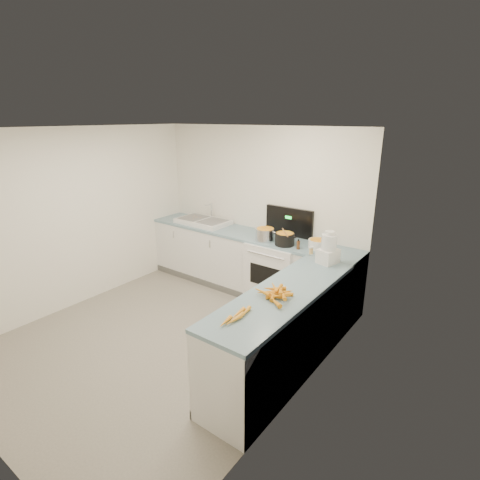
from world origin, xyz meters
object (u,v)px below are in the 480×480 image
Objects in this scene: stove at (277,270)px; sink at (203,221)px; black_pot at (285,240)px; spice_jar at (311,251)px; steel_pot at (265,235)px; extract_bottle at (298,245)px; mixing_bowl at (318,244)px; food_processor at (328,249)px.

stove is 1.54m from sink.
sink is 3.24× the size of black_pot.
black_pot is at bearing 167.35° from spice_jar.
steel_pot is 0.55m from extract_bottle.
mixing_bowl is at bearing 19.73° from black_pot.
extract_bottle is 1.36× the size of spice_jar.
steel_pot is 0.76m from mixing_bowl.
sink reaches higher than spice_jar.
mixing_bowl is at bearing 96.29° from spice_jar.
extract_bottle is (1.85, -0.18, 0.02)m from sink.
stove is 11.99× the size of extract_bottle.
sink is at bearing 174.37° from extract_bottle.
black_pot is at bearing 170.44° from extract_bottle.
stove is 1.58× the size of sink.
spice_jar is 0.36m from food_processor.
black_pot is (0.17, -0.13, 0.54)m from stove.
steel_pot reaches higher than mixing_bowl.
stove reaches higher than food_processor.
black_pot is (1.62, -0.14, 0.04)m from sink.
food_processor is at bearing -19.47° from black_pot.
sink is at bearing 173.78° from steel_pot.
sink is at bearing 173.26° from spice_jar.
sink is 1.63m from black_pot.
extract_bottle is 0.58m from food_processor.
steel_pot is at bearing 165.99° from food_processor.
food_processor is at bearing -51.87° from mixing_bowl.
food_processor is at bearing -28.72° from spice_jar.
stove reaches higher than black_pot.
steel_pot is at bearing -139.38° from stove.
steel_pot is 1.03× the size of black_pot.
steel_pot is at bearing 179.66° from black_pot.
mixing_bowl is at bearing 2.25° from stove.
black_pot is (0.32, -0.00, -0.01)m from steel_pot.
spice_jar is (0.62, -0.23, 0.51)m from stove.
black_pot reaches higher than spice_jar.
steel_pot is at bearing -168.61° from mixing_bowl.
stove is at bearing -177.75° from mixing_bowl.
food_processor is (0.33, -0.42, 0.11)m from mixing_bowl.
black_pot is 0.45m from mixing_bowl.
stove is at bearing 156.92° from food_processor.
black_pot is at bearing -0.34° from steel_pot.
extract_bottle is at bearing 156.46° from food_processor.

